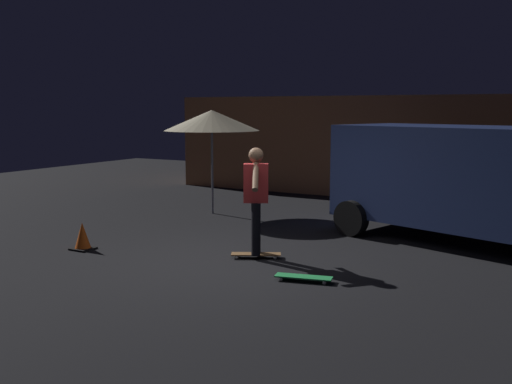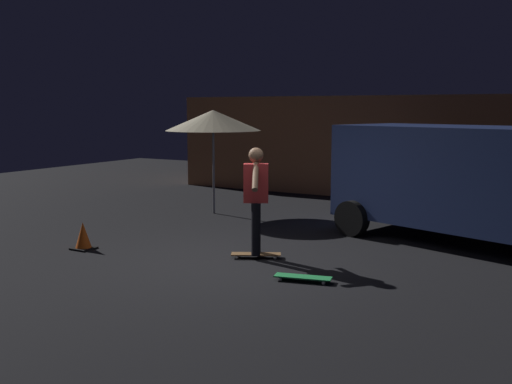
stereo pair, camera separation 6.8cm
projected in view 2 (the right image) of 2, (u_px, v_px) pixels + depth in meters
ground_plane at (234, 262)px, 9.08m from camera, size 28.00×28.00×0.00m
low_building at (420, 145)px, 16.51m from camera, size 13.13×3.92×2.66m
parked_van at (471, 178)px, 10.15m from camera, size 4.96×3.35×2.03m
patio_umbrella at (213, 120)px, 13.00m from camera, size 2.10×2.10×2.30m
skateboard_ridden at (256, 254)px, 9.32m from camera, size 0.78×0.54×0.07m
skateboard_spare at (303, 277)px, 8.06m from camera, size 0.81×0.37×0.07m
skater at (256, 193)px, 9.19m from camera, size 0.54×0.91×1.67m
traffic_cone at (83, 237)px, 9.88m from camera, size 0.34×0.34×0.46m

